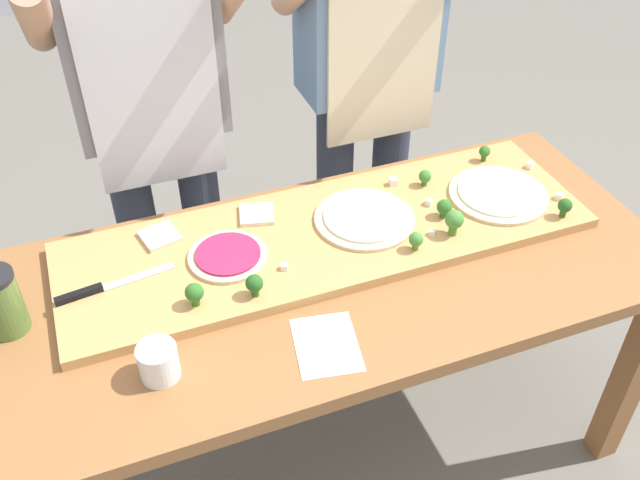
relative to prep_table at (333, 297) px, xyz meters
name	(u,v)px	position (x,y,z in m)	size (l,w,h in m)	color
ground_plane	(331,445)	(0.00, 0.00, -0.65)	(8.00, 8.00, 0.00)	#6B665B
prep_table	(333,297)	(0.00, 0.00, 0.00)	(1.69, 0.74, 0.75)	brown
cutting_board	(328,235)	(0.03, 0.11, 0.12)	(1.37, 0.42, 0.03)	tan
chefs_knife	(99,289)	(-0.55, 0.10, 0.14)	(0.28, 0.06, 0.02)	#B7BABF
pizza_whole_white_garlic	(499,194)	(0.52, 0.08, 0.14)	(0.27, 0.27, 0.02)	beige
pizza_whole_beet_magenta	(228,256)	(-0.24, 0.10, 0.14)	(0.20, 0.20, 0.02)	beige
pizza_whole_cheese_artichoke	(364,218)	(0.13, 0.12, 0.14)	(0.26, 0.26, 0.02)	beige
pizza_slice_far_right	(160,236)	(-0.38, 0.24, 0.14)	(0.09, 0.09, 0.01)	beige
pizza_slice_center	(257,214)	(-0.13, 0.23, 0.14)	(0.09, 0.09, 0.01)	beige
broccoli_floret_front_right	(416,240)	(0.20, -0.04, 0.16)	(0.04, 0.04, 0.05)	#487A23
broccoli_floret_back_mid	(194,293)	(-0.35, -0.03, 0.16)	(0.04, 0.04, 0.06)	#366618
broccoli_floret_front_left	(444,207)	(0.33, 0.06, 0.16)	(0.04, 0.04, 0.05)	#366618
broccoli_floret_center_left	(454,220)	(0.32, -0.02, 0.17)	(0.05, 0.05, 0.07)	#487A23
broccoli_floret_center_right	(565,206)	(0.63, -0.06, 0.16)	(0.04, 0.04, 0.06)	#2C5915
broccoli_floret_back_left	(254,284)	(-0.22, -0.05, 0.16)	(0.04, 0.04, 0.06)	#2C5915
broccoli_floret_back_right	(485,152)	(0.57, 0.25, 0.16)	(0.03, 0.03, 0.05)	#366618
broccoli_floret_front_mid	(425,177)	(0.35, 0.20, 0.16)	(0.04, 0.04, 0.05)	#3F7220
cheese_crumble_a	(284,267)	(-0.13, 0.01, 0.14)	(0.02, 0.02, 0.02)	white
cheese_crumble_b	(530,165)	(0.68, 0.17, 0.14)	(0.02, 0.02, 0.02)	white
cheese_crumble_c	(559,196)	(0.66, 0.01, 0.14)	(0.02, 0.02, 0.02)	white
cheese_crumble_d	(393,182)	(0.27, 0.24, 0.14)	(0.02, 0.02, 0.02)	white
cheese_crumble_e	(431,231)	(0.27, 0.00, 0.14)	(0.01, 0.01, 0.01)	white
cheese_crumble_f	(429,202)	(0.32, 0.12, 0.14)	(0.02, 0.02, 0.02)	silver
flour_cup	(159,363)	(-0.46, -0.18, 0.14)	(0.08, 0.08, 0.08)	white
sauce_jar	(1,302)	(-0.75, 0.07, 0.18)	(0.09, 0.09, 0.16)	#517033
recipe_note	(326,345)	(-0.11, -0.23, 0.10)	(0.14, 0.18, 0.00)	white
cook_left	(150,97)	(-0.31, 0.56, 0.35)	(0.54, 0.39, 1.67)	#333847
cook_right	(369,59)	(0.34, 0.56, 0.35)	(0.54, 0.39, 1.67)	#333847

